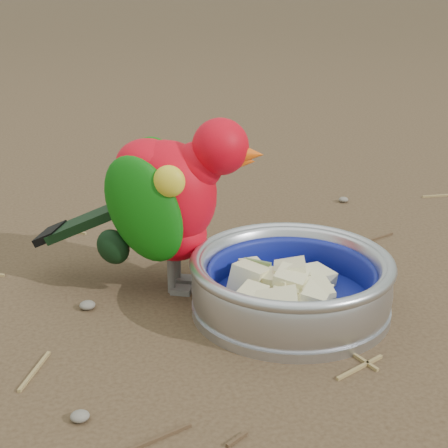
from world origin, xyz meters
name	(u,v)px	position (x,y,z in m)	size (l,w,h in m)	color
ground	(254,310)	(0.00, 0.00, 0.00)	(60.00, 60.00, 0.00)	#4B3825
food_bowl	(290,304)	(0.04, -0.01, 0.01)	(0.21, 0.21, 0.02)	#B2B2BA
bowl_wall	(291,278)	(0.04, -0.01, 0.04)	(0.21, 0.21, 0.04)	#B2B2BA
fruit_wedges	(291,284)	(0.04, -0.01, 0.03)	(0.13, 0.13, 0.03)	beige
lory_parrot	(169,209)	(-0.08, 0.08, 0.09)	(0.11, 0.23, 0.19)	red
ground_debris	(273,285)	(0.04, 0.05, 0.00)	(0.90, 0.80, 0.01)	olive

